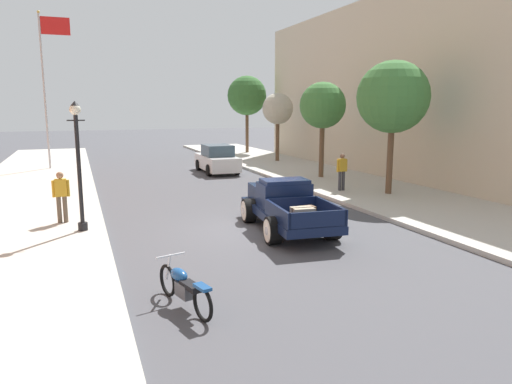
{
  "coord_description": "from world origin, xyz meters",
  "views": [
    {
      "loc": [
        -5.17,
        -13.61,
        3.82
      ],
      "look_at": [
        0.37,
        1.02,
        1.0
      ],
      "focal_mm": 33.13,
      "sensor_mm": 36.0,
      "label": 1
    }
  ],
  "objects_px": {
    "pedestrian_sidewalk_right": "(342,170)",
    "street_tree_third": "(278,109)",
    "hotrod_truck_navy": "(285,205)",
    "flagpole": "(47,74)",
    "pedestrian_sidewalk_left": "(61,194)",
    "car_background_white": "(217,160)",
    "street_tree_farthest": "(247,96)",
    "street_tree_second": "(323,106)",
    "street_tree_nearest": "(393,97)",
    "motorcycle_parked": "(184,286)",
    "street_lamp_near": "(78,157)"
  },
  "relations": [
    {
      "from": "pedestrian_sidewalk_right",
      "to": "street_tree_third",
      "type": "relative_size",
      "value": 0.36
    },
    {
      "from": "hotrod_truck_navy",
      "to": "flagpole",
      "type": "height_order",
      "value": "flagpole"
    },
    {
      "from": "street_tree_third",
      "to": "pedestrian_sidewalk_left",
      "type": "bearing_deg",
      "value": -134.1
    },
    {
      "from": "car_background_white",
      "to": "street_tree_third",
      "type": "relative_size",
      "value": 0.94
    },
    {
      "from": "street_tree_third",
      "to": "street_tree_farthest",
      "type": "distance_m",
      "value": 6.71
    },
    {
      "from": "street_tree_farthest",
      "to": "car_background_white",
      "type": "bearing_deg",
      "value": -118.67
    },
    {
      "from": "street_tree_farthest",
      "to": "street_tree_second",
      "type": "bearing_deg",
      "value": -93.96
    },
    {
      "from": "pedestrian_sidewalk_left",
      "to": "street_tree_nearest",
      "type": "height_order",
      "value": "street_tree_nearest"
    },
    {
      "from": "street_tree_second",
      "to": "motorcycle_parked",
      "type": "bearing_deg",
      "value": -127.23
    },
    {
      "from": "street_lamp_near",
      "to": "street_tree_second",
      "type": "distance_m",
      "value": 14.22
    },
    {
      "from": "motorcycle_parked",
      "to": "flagpole",
      "type": "bearing_deg",
      "value": 97.88
    },
    {
      "from": "hotrod_truck_navy",
      "to": "motorcycle_parked",
      "type": "height_order",
      "value": "hotrod_truck_navy"
    },
    {
      "from": "street_tree_second",
      "to": "street_tree_third",
      "type": "distance_m",
      "value": 7.96
    },
    {
      "from": "pedestrian_sidewalk_left",
      "to": "street_tree_second",
      "type": "height_order",
      "value": "street_tree_second"
    },
    {
      "from": "car_background_white",
      "to": "street_tree_nearest",
      "type": "bearing_deg",
      "value": -64.61
    },
    {
      "from": "hotrod_truck_navy",
      "to": "street_tree_farthest",
      "type": "height_order",
      "value": "street_tree_farthest"
    },
    {
      "from": "hotrod_truck_navy",
      "to": "car_background_white",
      "type": "height_order",
      "value": "car_background_white"
    },
    {
      "from": "hotrod_truck_navy",
      "to": "street_tree_second",
      "type": "distance_m",
      "value": 11.09
    },
    {
      "from": "motorcycle_parked",
      "to": "pedestrian_sidewalk_right",
      "type": "xyz_separation_m",
      "value": [
        9.19,
        9.59,
        0.64
      ]
    },
    {
      "from": "pedestrian_sidewalk_right",
      "to": "street_tree_third",
      "type": "xyz_separation_m",
      "value": [
        2.03,
        11.95,
        2.59
      ]
    },
    {
      "from": "street_tree_second",
      "to": "pedestrian_sidewalk_left",
      "type": "bearing_deg",
      "value": -154.46
    },
    {
      "from": "car_background_white",
      "to": "street_tree_farthest",
      "type": "xyz_separation_m",
      "value": [
        5.43,
        9.94,
        3.95
      ]
    },
    {
      "from": "hotrod_truck_navy",
      "to": "pedestrian_sidewalk_left",
      "type": "bearing_deg",
      "value": 157.88
    },
    {
      "from": "hotrod_truck_navy",
      "to": "street_tree_second",
      "type": "xyz_separation_m",
      "value": [
        6.05,
        8.75,
        3.13
      ]
    },
    {
      "from": "pedestrian_sidewalk_left",
      "to": "pedestrian_sidewalk_right",
      "type": "relative_size",
      "value": 1.0
    },
    {
      "from": "street_lamp_near",
      "to": "flagpole",
      "type": "relative_size",
      "value": 0.42
    },
    {
      "from": "motorcycle_parked",
      "to": "flagpole",
      "type": "xyz_separation_m",
      "value": [
        -3.14,
        22.67,
        5.33
      ]
    },
    {
      "from": "pedestrian_sidewalk_left",
      "to": "flagpole",
      "type": "distance_m",
      "value": 15.83
    },
    {
      "from": "hotrod_truck_navy",
      "to": "street_tree_farthest",
      "type": "relative_size",
      "value": 0.82
    },
    {
      "from": "street_tree_nearest",
      "to": "street_tree_second",
      "type": "xyz_separation_m",
      "value": [
        -0.33,
        5.42,
        -0.34
      ]
    },
    {
      "from": "street_tree_nearest",
      "to": "car_background_white",
      "type": "bearing_deg",
      "value": 115.39
    },
    {
      "from": "flagpole",
      "to": "street_tree_third",
      "type": "distance_m",
      "value": 14.55
    },
    {
      "from": "street_tree_second",
      "to": "street_tree_nearest",
      "type": "bearing_deg",
      "value": -86.5
    },
    {
      "from": "hotrod_truck_navy",
      "to": "pedestrian_sidewalk_right",
      "type": "relative_size",
      "value": 3.05
    },
    {
      "from": "car_background_white",
      "to": "street_lamp_near",
      "type": "distance_m",
      "value": 14.27
    },
    {
      "from": "pedestrian_sidewalk_left",
      "to": "street_tree_farthest",
      "type": "height_order",
      "value": "street_tree_farthest"
    },
    {
      "from": "street_tree_farthest",
      "to": "street_tree_nearest",
      "type": "bearing_deg",
      "value": -91.94
    },
    {
      "from": "car_background_white",
      "to": "street_tree_third",
      "type": "distance_m",
      "value": 6.88
    },
    {
      "from": "pedestrian_sidewalk_right",
      "to": "flagpole",
      "type": "height_order",
      "value": "flagpole"
    },
    {
      "from": "street_tree_nearest",
      "to": "motorcycle_parked",
      "type": "bearing_deg",
      "value": -142.49
    },
    {
      "from": "motorcycle_parked",
      "to": "street_lamp_near",
      "type": "xyz_separation_m",
      "value": [
        -1.74,
        6.29,
        1.94
      ]
    },
    {
      "from": "street_lamp_near",
      "to": "street_tree_nearest",
      "type": "xyz_separation_m",
      "value": [
        12.42,
        1.91,
        1.83
      ]
    },
    {
      "from": "pedestrian_sidewalk_right",
      "to": "flagpole",
      "type": "bearing_deg",
      "value": 133.3
    },
    {
      "from": "motorcycle_parked",
      "to": "street_tree_farthest",
      "type": "height_order",
      "value": "street_tree_farthest"
    },
    {
      "from": "car_background_white",
      "to": "flagpole",
      "type": "xyz_separation_m",
      "value": [
        -9.06,
        4.44,
        5.0
      ]
    },
    {
      "from": "hotrod_truck_navy",
      "to": "pedestrian_sidewalk_right",
      "type": "xyz_separation_m",
      "value": [
        4.89,
        4.72,
        0.33
      ]
    },
    {
      "from": "pedestrian_sidewalk_right",
      "to": "street_tree_second",
      "type": "distance_m",
      "value": 5.04
    },
    {
      "from": "street_tree_nearest",
      "to": "street_tree_third",
      "type": "distance_m",
      "value": 13.36
    },
    {
      "from": "pedestrian_sidewalk_right",
      "to": "hotrod_truck_navy",
      "type": "bearing_deg",
      "value": -136.01
    },
    {
      "from": "street_tree_second",
      "to": "hotrod_truck_navy",
      "type": "bearing_deg",
      "value": -124.66
    }
  ]
}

